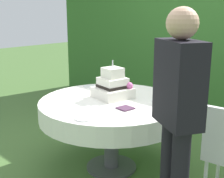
{
  "coord_description": "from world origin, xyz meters",
  "views": [
    {
      "loc": [
        1.99,
        -2.09,
        1.59
      ],
      "look_at": [
        -0.03,
        0.04,
        0.82
      ],
      "focal_mm": 49.62,
      "sensor_mm": 36.0,
      "label": 1
    }
  ],
  "objects": [
    {
      "name": "serving_plate_left",
      "position": [
        0.21,
        -0.54,
        0.73
      ],
      "size": [
        0.14,
        0.14,
        0.01
      ],
      "primitive_type": "cylinder",
      "color": "white",
      "rests_on": "cake_table"
    },
    {
      "name": "cake_table",
      "position": [
        0.0,
        0.0,
        0.62
      ],
      "size": [
        1.4,
        1.4,
        0.72
      ],
      "color": "#4C4C51",
      "rests_on": "ground_plane"
    },
    {
      "name": "napkin_stack",
      "position": [
        0.28,
        -0.11,
        0.73
      ],
      "size": [
        0.14,
        0.14,
        0.01
      ],
      "primitive_type": "cube",
      "rotation": [
        0.0,
        0.0,
        -0.11
      ],
      "color": "#4C2D47",
      "rests_on": "cake_table"
    },
    {
      "name": "serving_plate_right",
      "position": [
        -0.54,
        0.21,
        0.73
      ],
      "size": [
        0.14,
        0.14,
        0.01
      ],
      "primitive_type": "cylinder",
      "color": "white",
      "rests_on": "cake_table"
    },
    {
      "name": "serving_plate_near",
      "position": [
        0.5,
        0.19,
        0.73
      ],
      "size": [
        0.13,
        0.13,
        0.01
      ],
      "primitive_type": "cylinder",
      "color": "white",
      "rests_on": "cake_table"
    },
    {
      "name": "wedding_cake",
      "position": [
        -0.05,
        0.08,
        0.83
      ],
      "size": [
        0.38,
        0.38,
        0.38
      ],
      "color": "white",
      "rests_on": "cake_table"
    },
    {
      "name": "serving_plate_far",
      "position": [
        0.35,
        0.28,
        0.73
      ],
      "size": [
        0.14,
        0.14,
        0.01
      ],
      "primitive_type": "cylinder",
      "color": "white",
      "rests_on": "cake_table"
    },
    {
      "name": "foliage_hedge",
      "position": [
        0.0,
        2.09,
        1.18
      ],
      "size": [
        5.94,
        0.5,
        2.37
      ],
      "primitive_type": "cube",
      "color": "#336628",
      "rests_on": "ground_plane"
    },
    {
      "name": "standing_person",
      "position": [
        0.99,
        -0.41,
        0.93
      ],
      "size": [
        0.41,
        0.36,
        1.6
      ],
      "color": "black",
      "rests_on": "ground_plane"
    },
    {
      "name": "ground_plane",
      "position": [
        0.0,
        0.0,
        0.0
      ],
      "size": [
        20.0,
        20.0,
        0.0
      ],
      "primitive_type": "plane",
      "color": "#476B33"
    }
  ]
}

